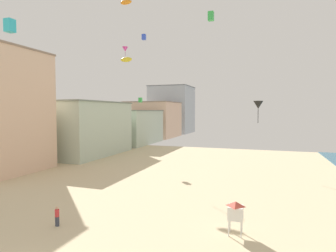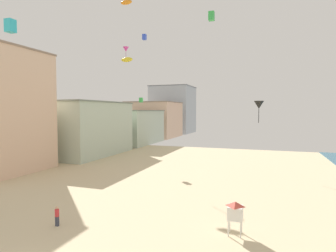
# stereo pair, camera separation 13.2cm
# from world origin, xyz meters

# --- Properties ---
(boardwalk_hotel_mid) EXTENTS (15.85, 20.66, 11.45)m
(boardwalk_hotel_mid) POSITION_xyz_m (-24.95, 40.13, 5.73)
(boardwalk_hotel_mid) COLOR #B7C6B2
(boardwalk_hotel_mid) RESTS_ON ground
(boardwalk_hotel_far) EXTENTS (16.01, 20.05, 9.71)m
(boardwalk_hotel_far) POSITION_xyz_m (-24.95, 62.61, 4.86)
(boardwalk_hotel_far) COLOR #B7C6B2
(boardwalk_hotel_far) RESTS_ON ground
(boardwalk_hotel_distant) EXTENTS (16.26, 18.70, 12.74)m
(boardwalk_hotel_distant) POSITION_xyz_m (-24.95, 83.85, 6.38)
(boardwalk_hotel_distant) COLOR beige
(boardwalk_hotel_distant) RESTS_ON ground
(boardwalk_hotel_furthest) EXTENTS (16.87, 17.64, 20.18)m
(boardwalk_hotel_furthest) POSITION_xyz_m (-24.95, 105.36, 10.10)
(boardwalk_hotel_furthest) COLOR #ADB7C1
(boardwalk_hotel_furthest) RESTS_ON ground
(kite_flyer) EXTENTS (0.34, 0.34, 1.64)m
(kite_flyer) POSITION_xyz_m (-2.59, 7.38, 0.92)
(kite_flyer) COLOR #383D4C
(kite_flyer) RESTS_ON ground
(lifeguard_stand) EXTENTS (1.10, 1.10, 2.55)m
(lifeguard_stand) POSITION_xyz_m (11.29, 10.54, 1.84)
(lifeguard_stand) COLOR white
(lifeguard_stand) RESTS_ON ground
(kite_blue_box) EXTENTS (0.52, 0.52, 0.81)m
(kite_blue_box) POSITION_xyz_m (-3.91, 27.90, 20.41)
(kite_blue_box) COLOR blue
(kite_black_delta) EXTENTS (1.55, 1.55, 3.53)m
(kite_black_delta) POSITION_xyz_m (12.31, 36.14, 10.38)
(kite_black_delta) COLOR black
(kite_green_box) EXTENTS (0.82, 0.82, 1.29)m
(kite_green_box) POSITION_xyz_m (5.49, 31.23, 23.48)
(kite_green_box) COLOR green
(kite_green_box_2) EXTENTS (0.56, 0.56, 0.88)m
(kite_green_box_2) POSITION_xyz_m (-8.23, 35.93, 11.42)
(kite_green_box_2) COLOR green
(kite_yellow_parafoil) EXTENTS (2.00, 0.55, 0.78)m
(kite_yellow_parafoil) POSITION_xyz_m (-7.67, 29.46, 17.59)
(kite_yellow_parafoil) COLOR yellow
(kite_orange_parafoil) EXTENTS (1.52, 0.42, 0.59)m
(kite_orange_parafoil) POSITION_xyz_m (-3.12, 20.75, 22.80)
(kite_orange_parafoil) COLOR orange
(kite_cyan_box) EXTENTS (0.87, 0.87, 1.37)m
(kite_cyan_box) POSITION_xyz_m (-12.57, 12.32, 18.47)
(kite_cyan_box) COLOR #2DB7CC
(kite_magenta_delta) EXTENTS (1.06, 1.06, 2.41)m
(kite_magenta_delta) POSITION_xyz_m (-11.33, 36.09, 20.84)
(kite_magenta_delta) COLOR #DB3D9E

